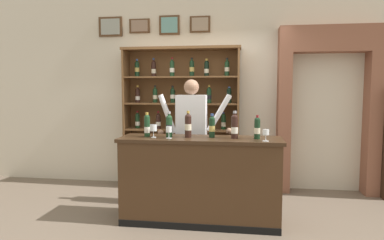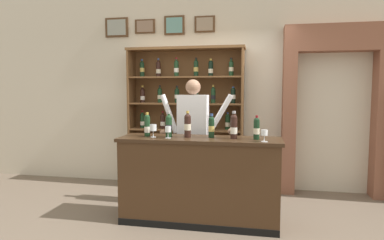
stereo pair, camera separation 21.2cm
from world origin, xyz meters
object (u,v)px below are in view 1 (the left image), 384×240
Objects in this scene: tasting_bottle_grappa at (147,125)px; tasting_bottle_chianti at (188,125)px; tasting_bottle_super_tuscan at (169,125)px; tasting_bottle_riserva at (212,126)px; wine_glass_spare at (153,128)px; wine_shelf at (182,114)px; shopkeeper at (192,129)px; tasting_bottle_vin_santo at (257,128)px; wine_glass_left at (169,130)px; wine_glass_center at (266,133)px; tasting_bottle_rosso at (235,126)px; tasting_counter at (200,180)px.

tasting_bottle_grappa is 0.49m from tasting_bottle_chianti.
tasting_bottle_grappa is at bearing 178.15° from tasting_bottle_super_tuscan.
tasting_bottle_riserva is 1.83× the size of wine_glass_spare.
shopkeeper is (0.29, -0.86, -0.13)m from wine_shelf.
wine_glass_spare is (-1.19, -0.05, -0.02)m from tasting_bottle_vin_santo.
shopkeeper is at bearing 146.11° from tasting_bottle_vin_santo.
wine_glass_spare is at bearing -177.55° from tasting_bottle_vin_santo.
wine_shelf reaches higher than shopkeeper.
tasting_bottle_chianti is at bearing -0.08° from tasting_bottle_grappa.
tasting_bottle_chianti is at bearing 29.20° from wine_glass_left.
wine_shelf is at bearing 87.13° from wine_glass_spare.
shopkeeper is 5.48× the size of tasting_bottle_chianti.
tasting_bottle_chianti is 0.79m from tasting_bottle_vin_santo.
wine_shelf reaches higher than wine_glass_left.
wine_glass_spare is (-0.07, -1.47, -0.06)m from wine_shelf.
shopkeeper is at bearing 49.85° from tasting_bottle_grappa.
tasting_bottle_vin_santo reaches higher than wine_glass_center.
wine_glass_spare is at bearing -160.82° from tasting_bottle_super_tuscan.
wine_glass_left is (-0.21, -0.11, -0.05)m from tasting_bottle_chianti.
wine_shelf reaches higher than wine_glass_spare.
tasting_bottle_super_tuscan is at bearing -85.96° from wine_shelf.
shopkeeper is 0.71m from tasting_bottle_grappa.
wine_shelf is 1.47m from wine_glass_spare.
tasting_bottle_chianti reaches higher than wine_glass_center.
wine_shelf is 1.81m from tasting_bottle_vin_santo.
tasting_bottle_super_tuscan reaches higher than tasting_bottle_vin_santo.
tasting_bottle_rosso is at bearing -9.43° from tasting_bottle_riserva.
wine_shelf is at bearing 113.65° from tasting_bottle_riserva.
tasting_bottle_super_tuscan is 1.08× the size of tasting_bottle_riserva.
tasting_bottle_grappa is at bearing -177.66° from tasting_bottle_riserva.
wine_glass_left is at bearing -174.43° from tasting_bottle_vin_santo.
wine_glass_spare is (-0.17, -0.06, -0.03)m from tasting_bottle_super_tuscan.
tasting_bottle_grappa is 1.29m from tasting_bottle_vin_santo.
wine_glass_spare reaches higher than wine_glass_center.
wine_glass_left is at bearing -172.10° from tasting_bottle_rosso.
tasting_bottle_riserva is (0.60, -1.37, -0.03)m from wine_shelf.
tasting_counter is 0.90m from tasting_bottle_vin_santo.
tasting_bottle_super_tuscan is 0.22m from tasting_bottle_chianti.
tasting_bottle_grappa reaches higher than tasting_bottle_vin_santo.
wine_shelf reaches higher than tasting_bottle_grappa.
tasting_bottle_riserva is 0.50m from wine_glass_left.
wine_glass_left is (-1.00, -0.10, -0.03)m from tasting_bottle_vin_santo.
tasting_bottle_super_tuscan reaches higher than wine_glass_spare.
tasting_bottle_grappa is at bearing 179.92° from tasting_bottle_chianti.
tasting_bottle_riserva reaches higher than tasting_counter.
wine_shelf is 1.44m from tasting_bottle_chianti.
wine_shelf is at bearing 108.34° from shopkeeper.
tasting_counter is 0.74m from tasting_bottle_super_tuscan.
wine_shelf is 0.92m from shopkeeper.
tasting_bottle_vin_santo is 1.19m from wine_glass_spare.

